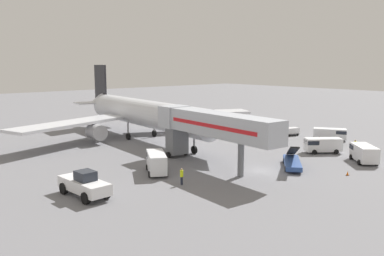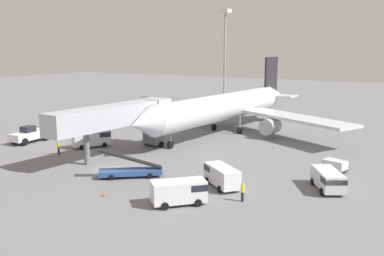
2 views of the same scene
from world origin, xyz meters
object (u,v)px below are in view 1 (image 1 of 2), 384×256
at_px(jet_bridge, 209,125).
at_px(baggage_cart_rear_right, 291,131).
at_px(ground_crew_worker_foreground, 355,146).
at_px(safety_cone_alpha, 348,173).
at_px(ground_crew_worker_midground, 182,176).
at_px(service_van_rear_left, 364,152).
at_px(service_van_mid_center, 156,161).
at_px(service_van_near_center, 331,134).
at_px(airplane_at_gate, 143,113).
at_px(pushback_tug, 84,185).
at_px(service_van_mid_left, 322,144).
at_px(belt_loader_truck, 292,161).

distance_m(jet_bridge, baggage_cart_rear_right, 27.06).
xyz_separation_m(ground_crew_worker_foreground, safety_cone_alpha, (-11.98, -5.39, -0.74)).
bearing_deg(ground_crew_worker_midground, service_van_rear_left, -17.79).
xyz_separation_m(service_van_mid_center, service_van_near_center, (33.42, -2.37, -0.22)).
height_order(airplane_at_gate, ground_crew_worker_foreground, airplane_at_gate).
relative_size(service_van_mid_center, service_van_near_center, 0.99).
distance_m(pushback_tug, service_van_near_center, 43.60).
bearing_deg(jet_bridge, safety_cone_alpha, -56.14).
xyz_separation_m(service_van_mid_center, ground_crew_worker_foreground, (27.45, -9.64, -0.36)).
relative_size(service_van_mid_center, baggage_cart_rear_right, 1.90).
bearing_deg(service_van_rear_left, service_van_mid_left, 82.35).
xyz_separation_m(service_van_rear_left, baggage_cart_rear_right, (9.57, 17.79, -0.49)).
height_order(airplane_at_gate, belt_loader_truck, airplane_at_gate).
relative_size(service_van_mid_center, service_van_mid_left, 1.06).
bearing_deg(jet_bridge, airplane_at_gate, 76.95).
xyz_separation_m(baggage_cart_rear_right, ground_crew_worker_midground, (-33.31, -10.17, 0.18)).
bearing_deg(safety_cone_alpha, belt_loader_truck, 105.05).
bearing_deg(pushback_tug, service_van_mid_center, 13.33).
bearing_deg(jet_bridge, belt_loader_truck, -44.26).
bearing_deg(ground_crew_worker_midground, airplane_at_gate, 63.65).
relative_size(ground_crew_worker_foreground, safety_cone_alpha, 3.77).
bearing_deg(service_van_mid_left, ground_crew_worker_foreground, -38.84).
distance_m(pushback_tug, ground_crew_worker_foreground, 38.31).
xyz_separation_m(jet_bridge, belt_loader_truck, (7.24, -7.06, -4.31)).
relative_size(service_van_mid_center, service_van_rear_left, 1.08).
distance_m(pushback_tug, baggage_cart_rear_right, 43.24).
height_order(belt_loader_truck, service_van_mid_left, belt_loader_truck).
relative_size(service_van_rear_left, ground_crew_worker_foreground, 2.69).
relative_size(service_van_mid_center, safety_cone_alpha, 10.96).
relative_size(airplane_at_gate, ground_crew_worker_foreground, 23.69).
xyz_separation_m(airplane_at_gate, safety_cone_alpha, (4.06, -34.23, -4.01)).
distance_m(service_van_mid_left, ground_crew_worker_midground, 24.64).
relative_size(service_van_rear_left, ground_crew_worker_midground, 2.83).
bearing_deg(ground_crew_worker_foreground, service_van_mid_center, 160.65).
height_order(airplane_at_gate, pushback_tug, airplane_at_gate).
distance_m(jet_bridge, belt_loader_truck, 10.99).
bearing_deg(ground_crew_worker_foreground, baggage_cart_rear_right, 70.63).
bearing_deg(airplane_at_gate, baggage_cart_rear_right, -34.60).
height_order(baggage_cart_rear_right, safety_cone_alpha, baggage_cart_rear_right).
bearing_deg(safety_cone_alpha, ground_crew_worker_midground, 149.69).
bearing_deg(jet_bridge, service_van_rear_left, -34.83).
distance_m(belt_loader_truck, baggage_cart_rear_right, 23.03).
bearing_deg(service_van_mid_center, baggage_cart_rear_right, 8.18).
bearing_deg(service_van_mid_center, safety_cone_alpha, -44.18).
height_order(service_van_mid_left, service_van_near_center, service_van_mid_left).
xyz_separation_m(service_van_mid_center, ground_crew_worker_midground, (-0.83, -5.50, -0.40)).
bearing_deg(service_van_mid_center, jet_bridge, -14.89).
height_order(baggage_cart_rear_right, ground_crew_worker_midground, ground_crew_worker_midground).
xyz_separation_m(pushback_tug, belt_loader_truck, (23.97, -6.39, -0.39)).
xyz_separation_m(airplane_at_gate, service_van_rear_left, (11.51, -32.33, -3.01)).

